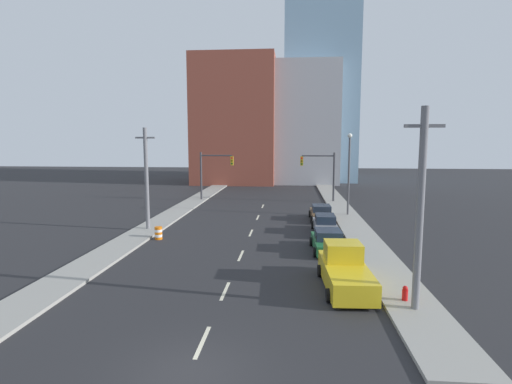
{
  "coord_description": "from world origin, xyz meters",
  "views": [
    {
      "loc": [
        3.16,
        -11.54,
        7.27
      ],
      "look_at": [
        -0.37,
        28.37,
        2.2
      ],
      "focal_mm": 28.0,
      "sensor_mm": 36.0,
      "label": 1
    }
  ],
  "objects_px": {
    "traffic_signal_left": "(210,169)",
    "sedan_green": "(328,242)",
    "traffic_barrel": "(158,233)",
    "sedan_gray": "(325,225)",
    "street_lamp": "(349,168)",
    "pickup_truck_yellow": "(345,271)",
    "traffic_signal_right": "(324,170)",
    "utility_pole_left_mid": "(147,178)",
    "fire_hydrant": "(405,295)",
    "sedan_brown": "(321,213)",
    "utility_pole_right_near": "(420,209)"
  },
  "relations": [
    {
      "from": "traffic_signal_left",
      "to": "sedan_green",
      "type": "bearing_deg",
      "value": -60.58
    },
    {
      "from": "traffic_barrel",
      "to": "traffic_signal_left",
      "type": "bearing_deg",
      "value": 90.05
    },
    {
      "from": "sedan_gray",
      "to": "traffic_barrel",
      "type": "bearing_deg",
      "value": -166.25
    },
    {
      "from": "traffic_barrel",
      "to": "street_lamp",
      "type": "distance_m",
      "value": 19.31
    },
    {
      "from": "pickup_truck_yellow",
      "to": "sedan_green",
      "type": "height_order",
      "value": "pickup_truck_yellow"
    },
    {
      "from": "traffic_signal_left",
      "to": "traffic_signal_right",
      "type": "xyz_separation_m",
      "value": [
        13.79,
        0.0,
        0.0
      ]
    },
    {
      "from": "traffic_signal_left",
      "to": "sedan_green",
      "type": "xyz_separation_m",
      "value": [
        12.37,
        -21.94,
        -3.22
      ]
    },
    {
      "from": "utility_pole_left_mid",
      "to": "fire_hydrant",
      "type": "distance_m",
      "value": 22.01
    },
    {
      "from": "traffic_barrel",
      "to": "sedan_brown",
      "type": "xyz_separation_m",
      "value": [
        12.69,
        8.49,
        0.18
      ]
    },
    {
      "from": "sedan_green",
      "to": "traffic_signal_left",
      "type": "bearing_deg",
      "value": 117.33
    },
    {
      "from": "traffic_signal_right",
      "to": "fire_hydrant",
      "type": "xyz_separation_m",
      "value": [
        1.25,
        -30.44,
        -3.46
      ]
    },
    {
      "from": "traffic_barrel",
      "to": "traffic_signal_right",
      "type": "bearing_deg",
      "value": 55.1
    },
    {
      "from": "traffic_barrel",
      "to": "sedan_gray",
      "type": "distance_m",
      "value": 12.99
    },
    {
      "from": "utility_pole_left_mid",
      "to": "pickup_truck_yellow",
      "type": "bearing_deg",
      "value": -39.08
    },
    {
      "from": "sedan_gray",
      "to": "utility_pole_left_mid",
      "type": "bearing_deg",
      "value": -179.21
    },
    {
      "from": "fire_hydrant",
      "to": "sedan_green",
      "type": "distance_m",
      "value": 8.92
    },
    {
      "from": "traffic_signal_left",
      "to": "sedan_brown",
      "type": "xyz_separation_m",
      "value": [
        12.71,
        -11.25,
        -3.23
      ]
    },
    {
      "from": "utility_pole_left_mid",
      "to": "sedan_brown",
      "type": "xyz_separation_m",
      "value": [
        14.54,
        5.61,
        -3.66
      ]
    },
    {
      "from": "sedan_green",
      "to": "traffic_signal_right",
      "type": "bearing_deg",
      "value": 84.21
    },
    {
      "from": "traffic_signal_right",
      "to": "sedan_brown",
      "type": "xyz_separation_m",
      "value": [
        -1.08,
        -11.25,
        -3.23
      ]
    },
    {
      "from": "traffic_signal_right",
      "to": "traffic_barrel",
      "type": "distance_m",
      "value": 24.31
    },
    {
      "from": "traffic_barrel",
      "to": "pickup_truck_yellow",
      "type": "bearing_deg",
      "value": -35.09
    },
    {
      "from": "traffic_signal_right",
      "to": "sedan_brown",
      "type": "height_order",
      "value": "traffic_signal_right"
    },
    {
      "from": "street_lamp",
      "to": "sedan_green",
      "type": "relative_size",
      "value": 1.8
    },
    {
      "from": "utility_pole_right_near",
      "to": "traffic_barrel",
      "type": "height_order",
      "value": "utility_pole_right_near"
    },
    {
      "from": "fire_hydrant",
      "to": "sedan_brown",
      "type": "xyz_separation_m",
      "value": [
        -2.33,
        19.19,
        0.24
      ]
    },
    {
      "from": "utility_pole_left_mid",
      "to": "traffic_barrel",
      "type": "distance_m",
      "value": 5.14
    },
    {
      "from": "street_lamp",
      "to": "traffic_barrel",
      "type": "bearing_deg",
      "value": -145.03
    },
    {
      "from": "utility_pole_right_near",
      "to": "sedan_gray",
      "type": "distance_m",
      "value": 15.42
    },
    {
      "from": "utility_pole_left_mid",
      "to": "utility_pole_right_near",
      "type": "bearing_deg",
      "value": -40.25
    },
    {
      "from": "traffic_barrel",
      "to": "fire_hydrant",
      "type": "height_order",
      "value": "traffic_barrel"
    },
    {
      "from": "traffic_barrel",
      "to": "street_lamp",
      "type": "xyz_separation_m",
      "value": [
        15.44,
        10.8,
        4.22
      ]
    },
    {
      "from": "sedan_green",
      "to": "sedan_gray",
      "type": "relative_size",
      "value": 0.95
    },
    {
      "from": "traffic_barrel",
      "to": "sedan_brown",
      "type": "distance_m",
      "value": 15.27
    },
    {
      "from": "utility_pole_right_near",
      "to": "utility_pole_left_mid",
      "type": "distance_m",
      "value": 22.36
    },
    {
      "from": "traffic_barrel",
      "to": "sedan_green",
      "type": "xyz_separation_m",
      "value": [
        12.35,
        -2.2,
        0.18
      ]
    },
    {
      "from": "traffic_signal_left",
      "to": "traffic_barrel",
      "type": "distance_m",
      "value": 20.03
    },
    {
      "from": "street_lamp",
      "to": "fire_hydrant",
      "type": "relative_size",
      "value": 9.63
    },
    {
      "from": "utility_pole_right_near",
      "to": "sedan_brown",
      "type": "relative_size",
      "value": 1.88
    },
    {
      "from": "fire_hydrant",
      "to": "pickup_truck_yellow",
      "type": "distance_m",
      "value": 3.09
    },
    {
      "from": "traffic_signal_left",
      "to": "street_lamp",
      "type": "bearing_deg",
      "value": -30.05
    },
    {
      "from": "traffic_signal_left",
      "to": "pickup_truck_yellow",
      "type": "distance_m",
      "value": 31.39
    },
    {
      "from": "traffic_signal_left",
      "to": "fire_hydrant",
      "type": "xyz_separation_m",
      "value": [
        15.04,
        -30.44,
        -3.46
      ]
    },
    {
      "from": "traffic_barrel",
      "to": "utility_pole_right_near",
      "type": "bearing_deg",
      "value": -37.24
    },
    {
      "from": "fire_hydrant",
      "to": "pickup_truck_yellow",
      "type": "relative_size",
      "value": 0.15
    },
    {
      "from": "sedan_green",
      "to": "sedan_gray",
      "type": "bearing_deg",
      "value": 85.27
    },
    {
      "from": "utility_pole_right_near",
      "to": "pickup_truck_yellow",
      "type": "bearing_deg",
      "value": 133.97
    },
    {
      "from": "utility_pole_left_mid",
      "to": "fire_hydrant",
      "type": "xyz_separation_m",
      "value": [
        16.87,
        -13.58,
        -3.9
      ]
    },
    {
      "from": "utility_pole_left_mid",
      "to": "sedan_gray",
      "type": "xyz_separation_m",
      "value": [
        14.45,
        0.27,
        -3.63
      ]
    },
    {
      "from": "traffic_signal_left",
      "to": "pickup_truck_yellow",
      "type": "xyz_separation_m",
      "value": [
        12.61,
        -28.59,
        -3.02
      ]
    }
  ]
}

